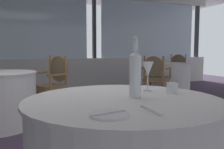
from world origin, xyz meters
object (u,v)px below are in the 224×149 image
Objects in this scene: dining_chair_0_0 at (155,74)px; side_plate at (109,115)px; water_tumbler at (172,88)px; dining_chair_0_1 at (177,68)px; water_bottle at (135,73)px; wine_glass at (148,70)px; dining_chair_1_0 at (53,80)px.

side_plate is at bearing -164.91° from dining_chair_0_0.
dining_chair_0_1 is (3.29, 4.19, -0.23)m from water_tumbler.
dining_chair_0_0 is (2.39, 3.32, -0.20)m from side_plate.
dining_chair_0_1 reaches higher than water_tumbler.
side_plate is at bearing -132.95° from water_bottle.
wine_glass is 0.22m from water_tumbler.
dining_chair_1_0 is at bearing 95.59° from wine_glass.
dining_chair_0_1 is at bearing 170.73° from dining_chair_1_0.
wine_glass is at bearing 10.76° from dining_chair_0_1.
dining_chair_0_1 is (3.91, 4.56, -0.20)m from side_plate.
water_tumbler is 2.82m from dining_chair_1_0.
water_bottle is at bearing 10.40° from dining_chair_0_1.
dining_chair_1_0 is (-0.06, 2.83, -0.35)m from water_bottle.
wine_glass is (0.20, 0.19, 0.00)m from water_bottle.
water_bottle is at bearing -171.97° from water_tumbler.
side_plate is at bearing 10.21° from dining_chair_0_1.
dining_chair_0_1 is (1.52, 1.24, 0.01)m from dining_chair_0_0.
water_tumbler is 0.08× the size of dining_chair_0_0.
wine_glass is 0.22× the size of dining_chair_0_1.
water_bottle reaches higher than dining_chair_0_0.
dining_chair_0_1 reaches higher than dining_chair_0_0.
wine_glass is 2.69× the size of water_tumbler.
water_bottle is 0.38× the size of dining_chair_1_0.
dining_chair_1_0 is at bearing 145.24° from dining_chair_0_0.
dining_chair_1_0 is at bearing -18.19° from dining_chair_0_1.
dining_chair_0_0 reaches higher than side_plate.
water_tumbler is 0.08× the size of dining_chair_0_1.
dining_chair_0_1 is at bearing 51.84° from water_tumbler.
water_bottle is 0.39× the size of dining_chair_0_1.
water_bottle is 5.57m from dining_chair_0_1.
side_plate is 0.19× the size of dining_chair_0_1.
water_tumbler is at bearing -160.19° from dining_chair_0_0.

